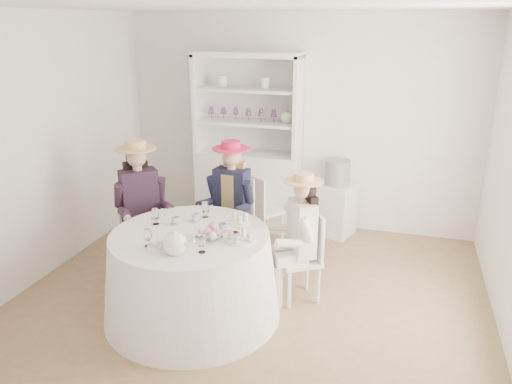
# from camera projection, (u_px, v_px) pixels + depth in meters

# --- Properties ---
(ground) EXTENTS (4.50, 4.50, 0.00)m
(ground) POSITION_uv_depth(u_px,v_px,m) (253.00, 295.00, 4.97)
(ground) COLOR olive
(ground) RESTS_ON ground
(ceiling) EXTENTS (4.50, 4.50, 0.00)m
(ceiling) POSITION_uv_depth(u_px,v_px,m) (253.00, 6.00, 4.09)
(ceiling) COLOR white
(ceiling) RESTS_ON wall_back
(wall_back) EXTENTS (4.50, 0.00, 4.50)m
(wall_back) POSITION_uv_depth(u_px,v_px,m) (299.00, 123.00, 6.35)
(wall_back) COLOR silver
(wall_back) RESTS_ON ground
(wall_front) EXTENTS (4.50, 0.00, 4.50)m
(wall_front) POSITION_uv_depth(u_px,v_px,m) (146.00, 260.00, 2.72)
(wall_front) COLOR silver
(wall_front) RESTS_ON ground
(wall_left) EXTENTS (0.00, 4.50, 4.50)m
(wall_left) POSITION_uv_depth(u_px,v_px,m) (44.00, 147.00, 5.14)
(wall_left) COLOR silver
(wall_left) RESTS_ON ground
(tea_table) EXTENTS (1.61, 1.61, 0.81)m
(tea_table) POSITION_uv_depth(u_px,v_px,m) (192.00, 275.00, 4.52)
(tea_table) COLOR white
(tea_table) RESTS_ON ground
(hutch) EXTENTS (1.37, 0.61, 2.24)m
(hutch) POSITION_uv_depth(u_px,v_px,m) (249.00, 166.00, 6.48)
(hutch) COLOR silver
(hutch) RESTS_ON ground
(side_table) EXTENTS (0.53, 0.53, 0.66)m
(side_table) POSITION_uv_depth(u_px,v_px,m) (335.00, 209.00, 6.30)
(side_table) COLOR silver
(side_table) RESTS_ON ground
(hatbox) EXTENTS (0.39, 0.39, 0.31)m
(hatbox) POSITION_uv_depth(u_px,v_px,m) (337.00, 172.00, 6.14)
(hatbox) COLOR black
(hatbox) RESTS_ON side_table
(guest_left) EXTENTS (0.61, 0.62, 1.45)m
(guest_left) POSITION_uv_depth(u_px,v_px,m) (140.00, 201.00, 5.17)
(guest_left) COLOR silver
(guest_left) RESTS_ON ground
(guest_mid) EXTENTS (0.52, 0.54, 1.41)m
(guest_mid) POSITION_uv_depth(u_px,v_px,m) (231.00, 197.00, 5.32)
(guest_mid) COLOR silver
(guest_mid) RESTS_ON ground
(guest_right) EXTENTS (0.55, 0.51, 1.28)m
(guest_right) POSITION_uv_depth(u_px,v_px,m) (300.00, 230.00, 4.68)
(guest_right) COLOR silver
(guest_right) RESTS_ON ground
(spare_chair) EXTENTS (0.49, 0.49, 0.85)m
(spare_chair) POSITION_uv_depth(u_px,v_px,m) (262.00, 207.00, 6.00)
(spare_chair) COLOR silver
(spare_chair) RESTS_ON ground
(teacup_a) EXTENTS (0.10, 0.10, 0.06)m
(teacup_a) POSITION_uv_depth(u_px,v_px,m) (175.00, 221.00, 4.58)
(teacup_a) COLOR white
(teacup_a) RESTS_ON tea_table
(teacup_b) EXTENTS (0.08, 0.08, 0.07)m
(teacup_b) POSITION_uv_depth(u_px,v_px,m) (195.00, 218.00, 4.64)
(teacup_b) COLOR white
(teacup_b) RESTS_ON tea_table
(teacup_c) EXTENTS (0.11, 0.11, 0.07)m
(teacup_c) POSITION_uv_depth(u_px,v_px,m) (222.00, 228.00, 4.41)
(teacup_c) COLOR white
(teacup_c) RESTS_ON tea_table
(flower_bowl) EXTENTS (0.22, 0.22, 0.05)m
(flower_bowl) POSITION_uv_depth(u_px,v_px,m) (211.00, 236.00, 4.28)
(flower_bowl) COLOR white
(flower_bowl) RESTS_ON tea_table
(flower_arrangement) EXTENTS (0.18, 0.18, 0.06)m
(flower_arrangement) POSITION_uv_depth(u_px,v_px,m) (209.00, 231.00, 4.24)
(flower_arrangement) COLOR pink
(flower_arrangement) RESTS_ON tea_table
(table_teapot) EXTENTS (0.28, 0.20, 0.21)m
(table_teapot) POSITION_uv_depth(u_px,v_px,m) (175.00, 244.00, 3.98)
(table_teapot) COLOR white
(table_teapot) RESTS_ON tea_table
(sandwich_plate) EXTENTS (0.24, 0.24, 0.05)m
(sandwich_plate) POSITION_uv_depth(u_px,v_px,m) (162.00, 246.00, 4.12)
(sandwich_plate) COLOR white
(sandwich_plate) RESTS_ON tea_table
(cupcake_stand) EXTENTS (0.26, 0.26, 0.24)m
(cupcake_stand) POSITION_uv_depth(u_px,v_px,m) (240.00, 231.00, 4.22)
(cupcake_stand) COLOR white
(cupcake_stand) RESTS_ON tea_table
(stemware_set) EXTENTS (0.84, 0.81, 0.15)m
(stemware_set) POSITION_uv_depth(u_px,v_px,m) (189.00, 226.00, 4.37)
(stemware_set) COLOR white
(stemware_set) RESTS_ON tea_table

